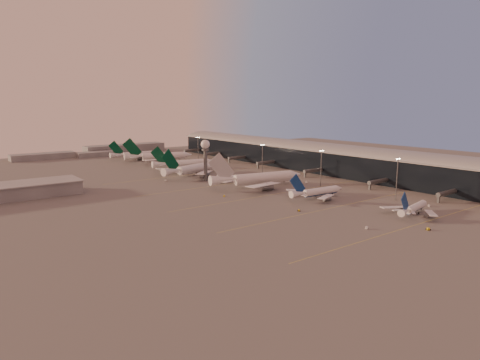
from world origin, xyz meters
TOP-DOWN VIEW (x-y plane):
  - ground at (0.00, 0.00)m, footprint 700.00×700.00m
  - taxiway_markings at (30.00, 56.00)m, footprint 180.00×185.25m
  - terminal at (107.88, 110.09)m, footprint 57.00×362.00m
  - hangar at (-120.00, 140.00)m, footprint 82.00×27.00m
  - radar_tower at (5.00, 120.00)m, footprint 6.40×6.40m
  - mast_a at (58.00, 0.00)m, footprint 3.60×0.56m
  - mast_b at (55.00, 55.00)m, footprint 3.60×0.56m
  - mast_c at (50.00, 110.00)m, footprint 3.60×0.56m
  - mast_d at (48.00, 200.00)m, footprint 3.60×0.56m
  - distant_horizon at (2.62, 325.14)m, footprint 165.00×37.50m
  - narrowbody_near at (36.91, -24.11)m, footprint 35.35×27.94m
  - narrowbody_mid at (25.85, 30.93)m, footprint 41.46×33.02m
  - widebody_white at (20.63, 79.62)m, footprint 68.96×54.76m
  - greentail_a at (9.61, 144.84)m, footprint 61.45×48.96m
  - greentail_b at (20.47, 177.46)m, footprint 56.64×45.42m
  - greentail_c at (23.01, 229.79)m, footprint 64.20×51.22m
  - greentail_d at (15.36, 264.80)m, footprint 53.85×43.40m
  - gsv_truck_a at (-2.91, -25.40)m, footprint 6.31×3.99m
  - gsv_tug_near at (17.04, -43.00)m, footprint 3.24×4.02m
  - gsv_catering_a at (58.90, -19.91)m, footprint 5.42×3.13m
  - gsv_tug_mid at (-4.73, 15.34)m, footprint 3.61×3.49m
  - gsv_truck_b at (56.31, 39.30)m, footprint 5.76×3.17m
  - gsv_truck_c at (-15.33, 67.69)m, footprint 4.72×4.73m
  - gsv_catering_b at (57.51, 69.89)m, footprint 5.79×2.95m
  - gsv_tug_far at (8.34, 103.94)m, footprint 3.16×3.64m
  - gsv_truck_d at (-19.84, 135.43)m, footprint 4.23×6.17m
  - gsv_tug_hangar at (35.25, 149.67)m, footprint 3.93×2.80m

SIDE VIEW (x-z plane):
  - ground at x=0.00m, z-range 0.00..0.00m
  - taxiway_markings at x=30.00m, z-range 0.00..0.02m
  - gsv_tug_far at x=8.34m, z-range 0.01..0.91m
  - gsv_tug_mid at x=-4.73m, z-range 0.01..0.91m
  - gsv_tug_near at x=17.04m, z-range 0.01..1.01m
  - gsv_tug_hangar at x=35.25m, z-range 0.02..1.04m
  - gsv_truck_c at x=-15.33m, z-range 0.02..2.01m
  - gsv_truck_b at x=56.31m, z-range 0.02..2.22m
  - gsv_truck_d at x=-19.84m, z-range 0.02..2.37m
  - gsv_truck_a at x=-2.91m, z-range 0.02..2.42m
  - gsv_catering_a at x=58.90m, z-range 0.00..4.19m
  - gsv_catering_b at x=57.51m, z-range 0.00..4.65m
  - narrowbody_near at x=36.91m, z-range -4.15..9.80m
  - narrowbody_mid at x=25.85m, z-range -4.82..11.38m
  - greentail_d at x=15.36m, z-range -6.32..13.23m
  - greentail_b at x=20.47m, z-range -6.69..13.99m
  - distant_horizon at x=2.62m, z-range -0.61..8.39m
  - greentail_a at x=9.61m, z-range -7.39..15.47m
  - greentail_c at x=23.01m, z-range -7.69..16.08m
  - widebody_white at x=20.63m, z-range -8.00..16.49m
  - hangar at x=-120.00m, z-range 0.07..8.57m
  - terminal at x=107.88m, z-range -1.00..22.04m
  - mast_a at x=58.00m, z-range 1.24..26.24m
  - mast_b at x=55.00m, z-range 1.24..26.24m
  - mast_c at x=50.00m, z-range 1.24..26.24m
  - mast_d at x=48.00m, z-range 1.24..26.24m
  - radar_tower at x=5.00m, z-range 5.40..36.50m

